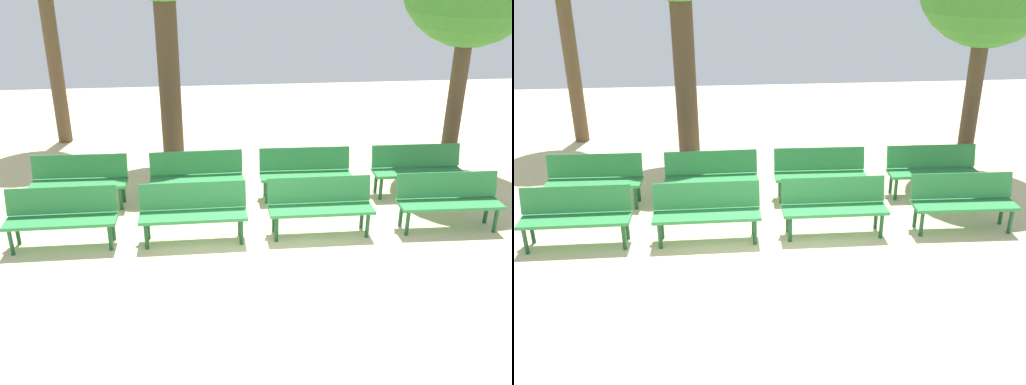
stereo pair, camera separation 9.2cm
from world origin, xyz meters
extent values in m
plane|color=beige|center=(0.00, 0.00, 0.00)|extent=(24.00, 24.00, 0.00)
cube|color=#2D8442|center=(-2.91, 1.52, 0.43)|extent=(1.60, 0.44, 0.05)
cube|color=#2D8442|center=(-2.91, 1.72, 0.68)|extent=(1.60, 0.13, 0.40)
cylinder|color=#194C28|center=(-3.61, 1.36, 0.20)|extent=(0.06, 0.06, 0.40)
cylinder|color=#194C28|center=(-2.21, 1.36, 0.20)|extent=(0.06, 0.06, 0.40)
cylinder|color=#194C28|center=(-3.61, 1.68, 0.20)|extent=(0.06, 0.06, 0.40)
cylinder|color=#194C28|center=(-2.21, 1.68, 0.20)|extent=(0.06, 0.06, 0.40)
cube|color=#2D8442|center=(-0.99, 1.50, 0.43)|extent=(1.60, 0.44, 0.05)
cube|color=#2D8442|center=(-0.99, 1.70, 0.68)|extent=(1.60, 0.13, 0.40)
cylinder|color=#194C28|center=(-1.69, 1.34, 0.20)|extent=(0.06, 0.06, 0.40)
cylinder|color=#194C28|center=(-0.29, 1.35, 0.20)|extent=(0.06, 0.06, 0.40)
cylinder|color=#194C28|center=(-1.69, 1.66, 0.20)|extent=(0.06, 0.06, 0.40)
cylinder|color=#194C28|center=(-0.29, 1.67, 0.20)|extent=(0.06, 0.06, 0.40)
cube|color=#2D8442|center=(0.95, 1.53, 0.43)|extent=(1.60, 0.45, 0.05)
cube|color=#2D8442|center=(0.95, 1.73, 0.68)|extent=(1.60, 0.14, 0.40)
cylinder|color=#194C28|center=(0.25, 1.37, 0.20)|extent=(0.06, 0.06, 0.40)
cylinder|color=#194C28|center=(1.65, 1.36, 0.20)|extent=(0.06, 0.06, 0.40)
cylinder|color=#194C28|center=(0.25, 1.69, 0.20)|extent=(0.06, 0.06, 0.40)
cylinder|color=#194C28|center=(1.65, 1.68, 0.20)|extent=(0.06, 0.06, 0.40)
cube|color=#2D8442|center=(2.98, 1.51, 0.43)|extent=(1.61, 0.49, 0.05)
cube|color=#2D8442|center=(2.99, 1.71, 0.68)|extent=(1.60, 0.17, 0.40)
cylinder|color=#194C28|center=(2.28, 1.37, 0.20)|extent=(0.06, 0.06, 0.40)
cylinder|color=#194C28|center=(3.68, 1.33, 0.20)|extent=(0.06, 0.06, 0.40)
cylinder|color=#194C28|center=(2.29, 1.69, 0.20)|extent=(0.06, 0.06, 0.40)
cylinder|color=#194C28|center=(3.69, 1.65, 0.20)|extent=(0.06, 0.06, 0.40)
cube|color=#2D8442|center=(-2.91, 2.93, 0.43)|extent=(1.61, 0.48, 0.05)
cube|color=#2D8442|center=(-2.91, 3.13, 0.68)|extent=(1.60, 0.17, 0.40)
cylinder|color=#194C28|center=(-3.62, 2.79, 0.20)|extent=(0.06, 0.06, 0.40)
cylinder|color=#194C28|center=(-2.22, 2.75, 0.20)|extent=(0.06, 0.06, 0.40)
cylinder|color=#194C28|center=(-3.61, 3.11, 0.20)|extent=(0.06, 0.06, 0.40)
cylinder|color=#194C28|center=(-2.21, 3.07, 0.20)|extent=(0.06, 0.06, 0.40)
cube|color=#2D8442|center=(-0.93, 2.91, 0.43)|extent=(1.61, 0.46, 0.05)
cube|color=#2D8442|center=(-0.93, 3.11, 0.68)|extent=(1.60, 0.15, 0.40)
cylinder|color=#194C28|center=(-1.62, 2.74, 0.20)|extent=(0.06, 0.06, 0.40)
cylinder|color=#194C28|center=(-0.22, 2.76, 0.20)|extent=(0.06, 0.06, 0.40)
cylinder|color=#194C28|center=(-1.63, 3.06, 0.20)|extent=(0.06, 0.06, 0.40)
cylinder|color=#194C28|center=(-0.23, 3.08, 0.20)|extent=(0.06, 0.06, 0.40)
cube|color=#2D8442|center=(0.97, 2.91, 0.43)|extent=(1.61, 0.49, 0.05)
cube|color=#2D8442|center=(0.98, 3.11, 0.68)|extent=(1.60, 0.17, 0.40)
cylinder|color=#194C28|center=(0.27, 2.77, 0.20)|extent=(0.06, 0.06, 0.40)
cylinder|color=#194C28|center=(1.67, 2.73, 0.20)|extent=(0.06, 0.06, 0.40)
cylinder|color=#194C28|center=(0.28, 3.09, 0.20)|extent=(0.06, 0.06, 0.40)
cylinder|color=#194C28|center=(1.67, 3.05, 0.20)|extent=(0.06, 0.06, 0.40)
cube|color=#2D8442|center=(2.99, 2.86, 0.43)|extent=(1.61, 0.48, 0.05)
cube|color=#2D8442|center=(2.99, 3.06, 0.68)|extent=(1.60, 0.16, 0.40)
cylinder|color=#194C28|center=(2.29, 2.72, 0.20)|extent=(0.06, 0.06, 0.40)
cylinder|color=#194C28|center=(3.68, 2.68, 0.20)|extent=(0.06, 0.06, 0.40)
cylinder|color=#194C28|center=(2.29, 3.04, 0.20)|extent=(0.06, 0.06, 0.40)
cylinder|color=#194C28|center=(3.69, 3.00, 0.20)|extent=(0.06, 0.06, 0.40)
cylinder|color=brown|center=(-3.94, 6.63, 1.78)|extent=(0.31, 0.31, 3.56)
cylinder|color=#4C3A28|center=(4.15, 4.21, 1.45)|extent=(0.31, 0.31, 2.89)
cylinder|color=#4C3A28|center=(-1.42, 5.35, 1.77)|extent=(0.44, 0.44, 3.53)
camera|label=1|loc=(-0.82, -5.96, 4.06)|focal=38.89mm
camera|label=2|loc=(-0.73, -5.97, 4.06)|focal=38.89mm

